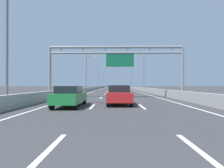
{
  "coord_description": "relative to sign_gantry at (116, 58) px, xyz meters",
  "views": [
    {
      "loc": [
        -0.22,
        -0.76,
        1.58
      ],
      "look_at": [
        -0.97,
        64.7,
        1.9
      ],
      "focal_mm": 29.39,
      "sensor_mm": 36.0,
      "label": 1
    }
  ],
  "objects": [
    {
      "name": "streetlamp_right_distant",
      "position": [
        7.4,
        98.87,
        0.54
      ],
      "size": [
        2.58,
        0.28,
        9.5
      ],
      "color": "slate",
      "rests_on": "ground_plane"
    },
    {
      "name": "streetlamp_right_mid",
      "position": [
        7.4,
        26.47,
        0.54
      ],
      "size": [
        2.58,
        0.28,
        9.5
      ],
      "color": "slate",
      "rests_on": "ground_plane"
    },
    {
      "name": "lane_dash_left_4",
      "position": [
        -1.86,
        17.89,
        -4.85
      ],
      "size": [
        0.16,
        3.0,
        0.01
      ],
      "primitive_type": "cube",
      "color": "white",
      "rests_on": "ground_plane"
    },
    {
      "name": "blue_car",
      "position": [
        -0.3,
        57.49,
        -4.1
      ],
      "size": [
        1.87,
        4.1,
        1.47
      ],
      "color": "#2347AD",
      "rests_on": "ground_plane"
    },
    {
      "name": "barrier_right",
      "position": [
        6.84,
        88.39,
        -4.38
      ],
      "size": [
        0.45,
        220.0,
        0.95
      ],
      "color": "#9E9E99",
      "rests_on": "ground_plane"
    },
    {
      "name": "lane_dash_right_9",
      "position": [
        1.74,
        62.89,
        -4.85
      ],
      "size": [
        0.16,
        3.0,
        0.01
      ],
      "primitive_type": "cube",
      "color": "white",
      "rests_on": "ground_plane"
    },
    {
      "name": "lane_dash_right_12",
      "position": [
        1.74,
        89.89,
        -4.85
      ],
      "size": [
        0.16,
        3.0,
        0.01
      ],
      "primitive_type": "cube",
      "color": "white",
      "rests_on": "ground_plane"
    },
    {
      "name": "streetlamp_left_mid",
      "position": [
        -7.53,
        26.47,
        0.54
      ],
      "size": [
        2.58,
        0.28,
        9.5
      ],
      "color": "slate",
      "rests_on": "ground_plane"
    },
    {
      "name": "lane_dash_right_0",
      "position": [
        1.74,
        -18.11,
        -4.85
      ],
      "size": [
        0.16,
        3.0,
        0.01
      ],
      "primitive_type": "cube",
      "color": "white",
      "rests_on": "ground_plane"
    },
    {
      "name": "lane_dash_right_17",
      "position": [
        1.74,
        134.89,
        -4.85
      ],
      "size": [
        0.16,
        3.0,
        0.01
      ],
      "primitive_type": "cube",
      "color": "white",
      "rests_on": "ground_plane"
    },
    {
      "name": "red_car",
      "position": [
        0.11,
        -7.64,
        -4.07
      ],
      "size": [
        1.89,
        4.28,
        1.54
      ],
      "color": "red",
      "rests_on": "ground_plane"
    },
    {
      "name": "lane_dash_left_7",
      "position": [
        -1.86,
        44.89,
        -4.85
      ],
      "size": [
        0.16,
        3.0,
        0.01
      ],
      "primitive_type": "cube",
      "color": "white",
      "rests_on": "ground_plane"
    },
    {
      "name": "silver_car",
      "position": [
        3.36,
        91.24,
        -4.1
      ],
      "size": [
        1.74,
        4.33,
        1.49
      ],
      "color": "#A8ADB2",
      "rests_on": "ground_plane"
    },
    {
      "name": "lane_dash_left_13",
      "position": [
        -1.86,
        98.89,
        -4.85
      ],
      "size": [
        0.16,
        3.0,
        0.01
      ],
      "primitive_type": "cube",
      "color": "white",
      "rests_on": "ground_plane"
    },
    {
      "name": "lane_dash_left_16",
      "position": [
        -1.86,
        125.89,
        -4.85
      ],
      "size": [
        0.16,
        3.0,
        0.01
      ],
      "primitive_type": "cube",
      "color": "white",
      "rests_on": "ground_plane"
    },
    {
      "name": "sign_gantry",
      "position": [
        0.0,
        0.0,
        0.0
      ],
      "size": [
        16.6,
        0.36,
        6.36
      ],
      "color": "gray",
      "rests_on": "ground_plane"
    },
    {
      "name": "lane_dash_left_8",
      "position": [
        -1.86,
        53.89,
        -4.85
      ],
      "size": [
        0.16,
        3.0,
        0.01
      ],
      "primitive_type": "cube",
      "color": "white",
      "rests_on": "ground_plane"
    },
    {
      "name": "lane_dash_left_17",
      "position": [
        -1.86,
        134.89,
        -4.85
      ],
      "size": [
        0.16,
        3.0,
        0.01
      ],
      "primitive_type": "cube",
      "color": "white",
      "rests_on": "ground_plane"
    },
    {
      "name": "lane_dash_right_15",
      "position": [
        1.74,
        116.89,
        -4.85
      ],
      "size": [
        0.16,
        3.0,
        0.01
      ],
      "primitive_type": "cube",
      "color": "white",
      "rests_on": "ground_plane"
    },
    {
      "name": "lane_dash_left_9",
      "position": [
        -1.86,
        62.89,
        -4.85
      ],
      "size": [
        0.16,
        3.0,
        0.01
      ],
      "primitive_type": "cube",
      "color": "white",
      "rests_on": "ground_plane"
    },
    {
      "name": "lane_dash_right_6",
      "position": [
        1.74,
        35.89,
        -4.85
      ],
      "size": [
        0.16,
        3.0,
        0.01
      ],
      "primitive_type": "cube",
      "color": "white",
      "rests_on": "ground_plane"
    },
    {
      "name": "lane_dash_right_13",
      "position": [
        1.74,
        98.89,
        -4.85
      ],
      "size": [
        0.16,
        3.0,
        0.01
      ],
      "primitive_type": "cube",
      "color": "white",
      "rests_on": "ground_plane"
    },
    {
      "name": "lane_dash_right_4",
      "position": [
        1.74,
        17.89,
        -4.85
      ],
      "size": [
        0.16,
        3.0,
        0.01
      ],
      "primitive_type": "cube",
      "color": "white",
      "rests_on": "ground_plane"
    },
    {
      "name": "lane_dash_left_14",
      "position": [
        -1.86,
        107.89,
        -4.85
      ],
      "size": [
        0.16,
        3.0,
        0.01
      ],
      "primitive_type": "cube",
      "color": "white",
      "rests_on": "ground_plane"
    },
    {
      "name": "lane_dash_right_14",
      "position": [
        1.74,
        107.89,
        -4.85
      ],
      "size": [
        0.16,
        3.0,
        0.01
      ],
      "primitive_type": "cube",
      "color": "white",
      "rests_on": "ground_plane"
    },
    {
      "name": "lane_dash_left_12",
      "position": [
        -1.86,
        89.89,
        -4.85
      ],
      "size": [
        0.16,
        3.0,
        0.01
      ],
      "primitive_type": "cube",
      "color": "white",
      "rests_on": "ground_plane"
    },
    {
      "name": "ground_plane",
      "position": [
        -0.06,
        78.39,
        -4.85
      ],
      "size": [
        260.0,
        260.0,
        0.0
      ],
      "primitive_type": "plane",
      "color": "#38383A"
    },
    {
      "name": "lane_dash_left_6",
      "position": [
        -1.86,
        35.89,
        -4.85
      ],
      "size": [
        0.16,
        3.0,
        0.01
      ],
      "primitive_type": "cube",
      "color": "white",
      "rests_on": "ground_plane"
    },
    {
      "name": "lane_dash_left_5",
      "position": [
        -1.86,
        26.89,
        -4.85
      ],
      "size": [
        0.16,
        3.0,
        0.01
      ],
      "primitive_type": "cube",
      "color": "white",
      "rests_on": "ground_plane"
    },
    {
      "name": "streetlamp_left_distant",
      "position": [
        -7.53,
        98.87,
        0.54
      ],
      "size": [
        2.58,
        0.28,
        9.5
      ],
      "color": "slate",
      "rests_on": "ground_plane"
    },
    {
      "name": "edge_line_left",
      "position": [
        -5.31,
        66.39,
        -4.85
      ],
      "size": [
        0.16,
        176.0,
        0.01
      ],
      "primitive_type": "cube",
      "color": "white",
      "rests_on": "ground_plane"
    },
    {
      "name": "white_car",
      "position": [
        0.12,
        20.66,
        -4.11
      ],
      "size": [
        1.81,
        4.59,
        1.45
      ],
      "color": "silver",
      "rests_on": "ground_plane"
    },
    {
      "name": "lane_dash_left_3",
      "position": [
        -1.86,
        8.89,
        -4.85
      ],
      "size": [
        0.16,
        3.0,
        0.01
      ],
      "primitive_type": "cube",
      "color": "white",
      "rests_on": "ground_plane"
    },
    {
      "name": "lane_dash_left_2",
      "position": [
        -1.86,
        -0.11,
        -4.85
      ],
      "size": [
        0.16,
        3.0,
        0.01
      ],
      "primitive_type": "cube",
      "color": "white",
      "rests_on": "ground_plane"
    },
    {
      "name": "lane_dash_right_2",
      "position": [
        1.74,
        -0.11,
        -4.85
      ],
      "size": [
        0.16,
        3.0,
        0.01
      ],
      "primitive_type": "cube",
      "color": "white",
      "rests_on": "ground_plane"
    },
    {
      "name": "streetlamp_left_far",
      "position": [
        -7.53,
        62.67,
        0.54
      ],
      "size": [
        2.58,
        0.28,
        9.5
      ],
      "color": "slate",
      "rests_on": "ground_plane"
    },
    {
      "name": "lane_dash_right_1",
      "position": [
        1.74,
        -9.11,
        -4.85
      ],
      "size": [
        0.16,
        3.0,
        0.01
      ],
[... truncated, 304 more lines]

